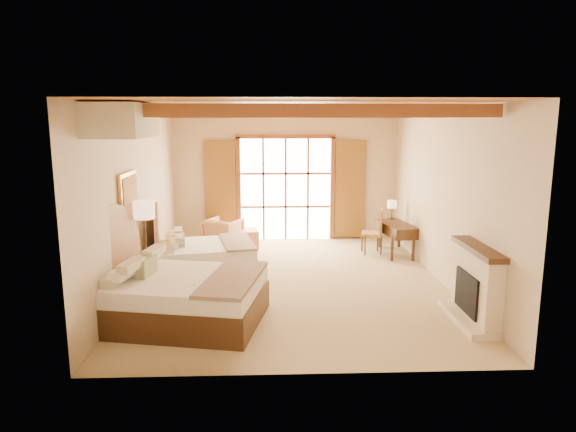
{
  "coord_description": "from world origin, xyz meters",
  "views": [
    {
      "loc": [
        -0.44,
        -9.11,
        2.97
      ],
      "look_at": [
        -0.07,
        0.2,
        1.2
      ],
      "focal_mm": 32.0,
      "sensor_mm": 36.0,
      "label": 1
    }
  ],
  "objects_px": {
    "nightstand": "(145,285)",
    "desk": "(396,238)",
    "armchair": "(223,233)",
    "bed_far": "(198,254)",
    "bed_near": "(171,292)"
  },
  "relations": [
    {
      "from": "bed_far",
      "to": "desk",
      "type": "bearing_deg",
      "value": 5.42
    },
    {
      "from": "armchair",
      "to": "bed_far",
      "type": "bearing_deg",
      "value": 106.73
    },
    {
      "from": "armchair",
      "to": "desk",
      "type": "height_order",
      "value": "armchair"
    },
    {
      "from": "bed_far",
      "to": "bed_near",
      "type": "bearing_deg",
      "value": -102.55
    },
    {
      "from": "bed_far",
      "to": "desk",
      "type": "xyz_separation_m",
      "value": [
        4.23,
        1.25,
        -0.01
      ]
    },
    {
      "from": "nightstand",
      "to": "armchair",
      "type": "distance_m",
      "value": 3.83
    },
    {
      "from": "nightstand",
      "to": "armchair",
      "type": "bearing_deg",
      "value": 58.94
    },
    {
      "from": "bed_far",
      "to": "armchair",
      "type": "height_order",
      "value": "bed_far"
    },
    {
      "from": "nightstand",
      "to": "desk",
      "type": "height_order",
      "value": "desk"
    },
    {
      "from": "nightstand",
      "to": "bed_far",
      "type": "bearing_deg",
      "value": 53.93
    },
    {
      "from": "armchair",
      "to": "desk",
      "type": "bearing_deg",
      "value": -163.87
    },
    {
      "from": "nightstand",
      "to": "armchair",
      "type": "xyz_separation_m",
      "value": [
        0.95,
        3.71,
        0.02
      ]
    },
    {
      "from": "bed_far",
      "to": "armchair",
      "type": "bearing_deg",
      "value": 69.24
    },
    {
      "from": "bed_near",
      "to": "desk",
      "type": "bearing_deg",
      "value": 52.38
    },
    {
      "from": "bed_near",
      "to": "desk",
      "type": "xyz_separation_m",
      "value": [
        4.3,
        3.74,
        -0.09
      ]
    }
  ]
}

